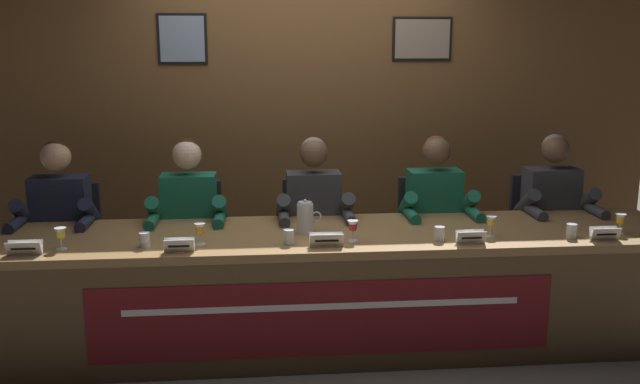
{
  "coord_description": "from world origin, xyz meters",
  "views": [
    {
      "loc": [
        -0.36,
        -4.0,
        1.87
      ],
      "look_at": [
        0.0,
        0.0,
        0.98
      ],
      "focal_mm": 38.48,
      "sensor_mm": 36.0,
      "label": 1
    }
  ],
  "objects_px": {
    "nameplate_right": "(471,237)",
    "nameplate_center": "(327,240)",
    "juice_glass_center": "(353,227)",
    "panelist_far_left": "(58,222)",
    "chair_far_left": "(70,253)",
    "panelist_center": "(315,216)",
    "juice_glass_left": "(200,230)",
    "nameplate_left": "(179,245)",
    "juice_glass_far_right": "(620,220)",
    "panelist_right": "(437,213)",
    "water_cup_left": "(145,241)",
    "nameplate_far_left": "(24,248)",
    "chair_left": "(193,250)",
    "chair_right": "(428,244)",
    "juice_glass_far_left": "(61,234)",
    "chair_center": "(312,247)",
    "conference_table": "(322,272)",
    "water_cup_far_right": "(571,232)",
    "panelist_far_right": "(555,210)",
    "water_pitcher_central": "(305,218)",
    "juice_glass_right": "(491,222)",
    "nameplate_far_right": "(605,234)",
    "panelist_left": "(188,219)",
    "chair_far_right": "(540,241)",
    "water_cup_right": "(439,234)",
    "water_cup_center": "(289,238)"
  },
  "relations": [
    {
      "from": "nameplate_right",
      "to": "nameplate_center",
      "type": "bearing_deg",
      "value": 178.68
    },
    {
      "from": "juice_glass_center",
      "to": "panelist_far_left",
      "type": "bearing_deg",
      "value": 161.45
    },
    {
      "from": "chair_far_left",
      "to": "panelist_center",
      "type": "bearing_deg",
      "value": -6.87
    },
    {
      "from": "juice_glass_left",
      "to": "nameplate_left",
      "type": "bearing_deg",
      "value": -125.45
    },
    {
      "from": "panelist_center",
      "to": "juice_glass_far_right",
      "type": "height_order",
      "value": "panelist_center"
    },
    {
      "from": "panelist_right",
      "to": "panelist_far_left",
      "type": "bearing_deg",
      "value": 180.0
    },
    {
      "from": "water_cup_left",
      "to": "nameplate_far_left",
      "type": "bearing_deg",
      "value": -171.81
    },
    {
      "from": "chair_left",
      "to": "chair_right",
      "type": "distance_m",
      "value": 1.66
    },
    {
      "from": "chair_right",
      "to": "water_cup_left",
      "type": "bearing_deg",
      "value": -155.85
    },
    {
      "from": "water_cup_left",
      "to": "juice_glass_far_right",
      "type": "bearing_deg",
      "value": 0.42
    },
    {
      "from": "panelist_center",
      "to": "juice_glass_far_left",
      "type": "bearing_deg",
      "value": -156.89
    },
    {
      "from": "nameplate_right",
      "to": "panelist_center",
      "type": "bearing_deg",
      "value": 138.98
    },
    {
      "from": "chair_center",
      "to": "panelist_center",
      "type": "distance_m",
      "value": 0.34
    },
    {
      "from": "nameplate_right",
      "to": "conference_table",
      "type": "bearing_deg",
      "value": 166.58
    },
    {
      "from": "conference_table",
      "to": "nameplate_far_left",
      "type": "bearing_deg",
      "value": -173.49
    },
    {
      "from": "nameplate_right",
      "to": "chair_left",
      "type": "bearing_deg",
      "value": 150.89
    },
    {
      "from": "nameplate_left",
      "to": "water_cup_far_right",
      "type": "xyz_separation_m",
      "value": [
        2.27,
        0.08,
        -0.0
      ]
    },
    {
      "from": "panelist_far_right",
      "to": "water_pitcher_central",
      "type": "xyz_separation_m",
      "value": [
        -1.75,
        -0.42,
        0.1
      ]
    },
    {
      "from": "panelist_center",
      "to": "nameplate_center",
      "type": "distance_m",
      "value": 0.71
    },
    {
      "from": "chair_left",
      "to": "water_cup_far_right",
      "type": "relative_size",
      "value": 10.73
    },
    {
      "from": "juice_glass_left",
      "to": "nameplate_right",
      "type": "distance_m",
      "value": 1.55
    },
    {
      "from": "water_cup_left",
      "to": "panelist_right",
      "type": "xyz_separation_m",
      "value": [
        1.84,
        0.63,
        -0.04
      ]
    },
    {
      "from": "juice_glass_right",
      "to": "nameplate_far_right",
      "type": "relative_size",
      "value": 0.73
    },
    {
      "from": "chair_left",
      "to": "chair_center",
      "type": "height_order",
      "value": "same"
    },
    {
      "from": "chair_left",
      "to": "nameplate_left",
      "type": "distance_m",
      "value": 1.0
    },
    {
      "from": "chair_left",
      "to": "panelist_right",
      "type": "xyz_separation_m",
      "value": [
        1.66,
        -0.2,
        0.28
      ]
    },
    {
      "from": "juice_glass_center",
      "to": "water_pitcher_central",
      "type": "xyz_separation_m",
      "value": [
        -0.26,
        0.2,
        0.01
      ]
    },
    {
      "from": "water_cup_far_right",
      "to": "nameplate_far_right",
      "type": "bearing_deg",
      "value": -19.55
    },
    {
      "from": "nameplate_far_left",
      "to": "juice_glass_right",
      "type": "height_order",
      "value": "juice_glass_right"
    },
    {
      "from": "panelist_left",
      "to": "nameplate_far_right",
      "type": "relative_size",
      "value": 7.31
    },
    {
      "from": "juice_glass_right",
      "to": "juice_glass_center",
      "type": "bearing_deg",
      "value": -178.02
    },
    {
      "from": "chair_left",
      "to": "panelist_far_right",
      "type": "relative_size",
      "value": 0.74
    },
    {
      "from": "chair_far_right",
      "to": "water_cup_far_right",
      "type": "relative_size",
      "value": 10.73
    },
    {
      "from": "conference_table",
      "to": "water_cup_far_right",
      "type": "relative_size",
      "value": 52.36
    },
    {
      "from": "water_cup_right",
      "to": "nameplate_far_right",
      "type": "relative_size",
      "value": 0.5
    },
    {
      "from": "panelist_right",
      "to": "panelist_far_right",
      "type": "height_order",
      "value": "same"
    },
    {
      "from": "chair_far_left",
      "to": "water_pitcher_central",
      "type": "xyz_separation_m",
      "value": [
        1.57,
        -0.62,
        0.37
      ]
    },
    {
      "from": "chair_far_left",
      "to": "panelist_left",
      "type": "xyz_separation_m",
      "value": [
        0.83,
        -0.2,
        0.28
      ]
    },
    {
      "from": "juice_glass_left",
      "to": "conference_table",
      "type": "bearing_deg",
      "value": 5.56
    },
    {
      "from": "panelist_right",
      "to": "nameplate_center",
      "type": "bearing_deg",
      "value": -139.11
    },
    {
      "from": "chair_left",
      "to": "water_cup_left",
      "type": "relative_size",
      "value": 10.73
    },
    {
      "from": "panelist_far_left",
      "to": "juice_glass_right",
      "type": "relative_size",
      "value": 9.99
    },
    {
      "from": "conference_table",
      "to": "juice_glass_right",
      "type": "relative_size",
      "value": 35.9
    },
    {
      "from": "juice_glass_far_left",
      "to": "panelist_left",
      "type": "relative_size",
      "value": 0.1
    },
    {
      "from": "nameplate_left",
      "to": "nameplate_right",
      "type": "xyz_separation_m",
      "value": [
        1.65,
        0.01,
        0.0
      ]
    },
    {
      "from": "panelist_left",
      "to": "water_cup_far_right",
      "type": "height_order",
      "value": "panelist_left"
    },
    {
      "from": "nameplate_center",
      "to": "juice_glass_center",
      "type": "height_order",
      "value": "juice_glass_center"
    },
    {
      "from": "juice_glass_left",
      "to": "juice_glass_center",
      "type": "distance_m",
      "value": 0.88
    },
    {
      "from": "water_cup_center",
      "to": "nameplate_far_left",
      "type": "bearing_deg",
      "value": -176.96
    },
    {
      "from": "nameplate_far_right",
      "to": "water_cup_far_right",
      "type": "height_order",
      "value": "water_cup_far_right"
    }
  ]
}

